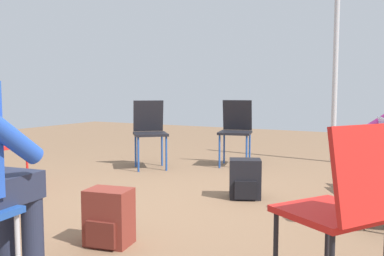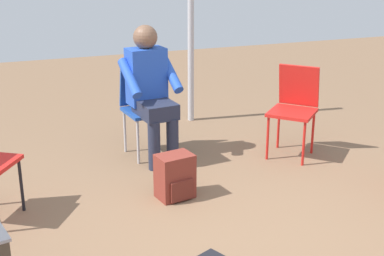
% 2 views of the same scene
% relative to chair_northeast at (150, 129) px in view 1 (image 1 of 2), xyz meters
% --- Properties ---
extents(ground_plane, '(14.00, 14.00, 0.00)m').
position_rel_chair_northeast_xyz_m(ground_plane, '(-1.36, -1.20, -0.50)').
color(ground_plane, brown).
extents(chair_northeast, '(0.59, 0.58, 0.85)m').
position_rel_chair_northeast_xyz_m(chair_northeast, '(0.00, 0.00, 0.00)').
color(chair_northeast, black).
rests_on(chair_northeast, ground).
extents(chair_east, '(0.52, 0.49, 0.85)m').
position_rel_chair_northeast_xyz_m(chair_east, '(0.67, -0.90, 0.00)').
color(chair_east, black).
rests_on(chair_east, ground).
extents(chair_southwest, '(0.56, 0.58, 0.85)m').
position_rel_chair_northeast_xyz_m(chair_southwest, '(-2.54, -2.72, 0.00)').
color(chair_southwest, red).
rests_on(chair_southwest, ground).
extents(backpack_near_laptop_user, '(0.31, 0.34, 0.36)m').
position_rel_chair_northeast_xyz_m(backpack_near_laptop_user, '(-0.86, -1.61, -0.34)').
color(backpack_near_laptop_user, black).
rests_on(backpack_near_laptop_user, ground).
extents(backpack_by_empty_chair, '(0.28, 0.31, 0.36)m').
position_rel_chair_northeast_xyz_m(backpack_by_empty_chair, '(-2.37, -1.27, -0.34)').
color(backpack_by_empty_chair, maroon).
rests_on(backpack_by_empty_chair, ground).
extents(tent_pole_far, '(0.07, 0.07, 2.39)m').
position_rel_chair_northeast_xyz_m(tent_pole_far, '(1.55, -1.96, 0.70)').
color(tent_pole_far, '#B2B2B7').
rests_on(tent_pole_far, ground).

